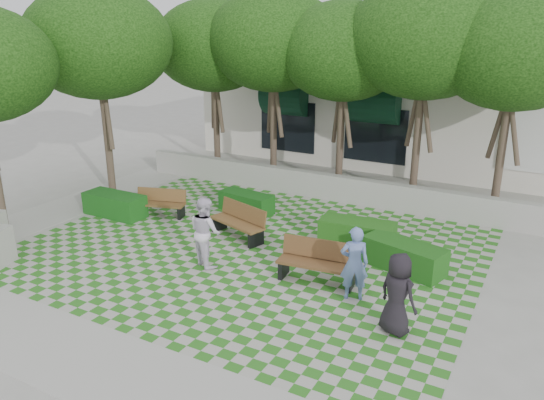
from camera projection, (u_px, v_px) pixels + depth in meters
The scene contains 17 objects.
ground at pixel (227, 264), 13.75m from camera, with size 90.00×90.00×0.00m, color gray.
lawn at pixel (247, 250), 14.58m from camera, with size 12.00×12.00×0.00m, color #2B721E.
sidewalk_south at pixel (88, 360), 9.85m from camera, with size 16.00×2.00×0.01m, color #9E9B93.
sidewalk_west at pixel (65, 208), 17.87m from camera, with size 2.00×12.00×0.01m, color #9E9B93.
retaining_wall at pixel (324, 186), 18.75m from camera, with size 15.00×0.36×0.90m, color #9E9B93.
bench_east at pixel (318, 263), 12.73m from camera, with size 1.97×0.84×1.00m.
bench_mid at pixel (239, 222), 15.33m from camera, with size 1.97×1.16×0.98m.
bench_west at pixel (160, 203), 17.06m from camera, with size 1.75×1.01×0.87m.
hedge_east at pixel (404, 256), 13.37m from camera, with size 2.07×0.83×0.72m, color #164813.
hedge_midright at pixel (357, 233), 14.81m from camera, with size 2.07×0.83×0.73m, color #1C4F15.
hedge_midleft at pixel (246, 202), 17.46m from camera, with size 1.83×0.73×0.64m, color #124513.
hedge_west at pixel (115, 205), 17.10m from camera, with size 2.08×0.83×0.73m, color #134915.
person_blue at pixel (354, 263), 11.79m from camera, with size 0.64×0.42×1.74m, color #667DBA.
person_dark at pixel (398, 294), 10.49m from camera, with size 0.84×0.55×1.72m, color black.
person_white at pixel (205, 231), 13.48m from camera, with size 0.89×0.69×1.82m, color silver.
tree_row at pixel (274, 46), 17.88m from camera, with size 17.70×13.40×7.41m.
building at pixel (413, 101), 24.20m from camera, with size 18.00×8.92×5.15m.
Camera 1 is at (7.05, -10.38, 5.99)m, focal length 35.00 mm.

